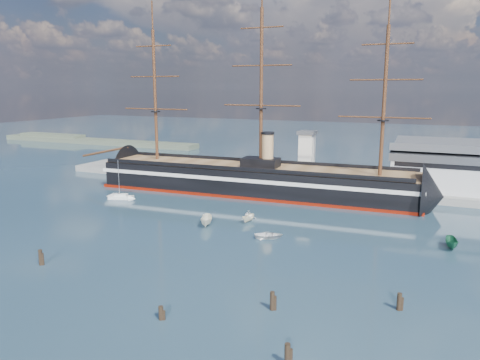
% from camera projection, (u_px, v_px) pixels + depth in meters
% --- Properties ---
extents(ground, '(600.00, 600.00, 0.00)m').
position_uv_depth(ground, '(254.00, 214.00, 110.51)').
color(ground, '#1D3140').
rests_on(ground, ground).
extents(quay, '(180.00, 18.00, 2.00)m').
position_uv_depth(quay, '(331.00, 188.00, 138.76)').
color(quay, slate).
rests_on(quay, ground).
extents(quay_tower, '(5.00, 5.00, 15.00)m').
position_uv_depth(quay_tower, '(307.00, 156.00, 136.96)').
color(quay_tower, silver).
rests_on(quay_tower, ground).
extents(shoreline, '(120.00, 10.00, 4.00)m').
position_uv_depth(shoreline, '(82.00, 140.00, 250.92)').
color(shoreline, '#3F4C38').
rests_on(shoreline, ground).
extents(warship, '(113.22, 20.21, 53.94)m').
position_uv_depth(warship, '(248.00, 179.00, 131.66)').
color(warship, black).
rests_on(warship, ground).
extents(sailboat, '(6.86, 3.98, 10.54)m').
position_uv_depth(sailboat, '(121.00, 197.00, 125.02)').
color(sailboat, white).
rests_on(sailboat, ground).
extents(motorboat_a, '(7.39, 4.85, 2.78)m').
position_uv_depth(motorboat_a, '(207.00, 226.00, 101.02)').
color(motorboat_a, white).
rests_on(motorboat_a, ground).
extents(motorboat_b, '(2.82, 3.77, 1.64)m').
position_uv_depth(motorboat_b, '(269.00, 238.00, 92.92)').
color(motorboat_b, white).
rests_on(motorboat_b, ground).
extents(motorboat_c, '(5.19, 2.42, 2.00)m').
position_uv_depth(motorboat_c, '(248.00, 222.00, 103.96)').
color(motorboat_c, '#F3EDCC').
rests_on(motorboat_c, ground).
extents(motorboat_d, '(6.38, 6.06, 2.26)m').
position_uv_depth(motorboat_d, '(249.00, 219.00, 106.15)').
color(motorboat_d, white).
rests_on(motorboat_d, ground).
extents(motorboat_f, '(6.61, 3.11, 2.55)m').
position_uv_depth(motorboat_f, '(451.00, 249.00, 86.80)').
color(motorboat_f, '#1D5F3F').
rests_on(motorboat_f, ground).
extents(piling_near_left, '(0.64, 0.64, 3.41)m').
position_uv_depth(piling_near_left, '(41.00, 265.00, 78.91)').
color(piling_near_left, black).
rests_on(piling_near_left, ground).
extents(piling_near_mid, '(0.64, 0.64, 2.55)m').
position_uv_depth(piling_near_mid, '(161.00, 320.00, 60.41)').
color(piling_near_mid, black).
rests_on(piling_near_mid, ground).
extents(piling_near_right, '(0.64, 0.64, 3.31)m').
position_uv_depth(piling_near_right, '(272.00, 310.00, 63.05)').
color(piling_near_right, black).
rests_on(piling_near_right, ground).
extents(piling_far_right, '(0.64, 0.64, 3.13)m').
position_uv_depth(piling_far_right, '(399.00, 310.00, 62.99)').
color(piling_far_right, black).
rests_on(piling_far_right, ground).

